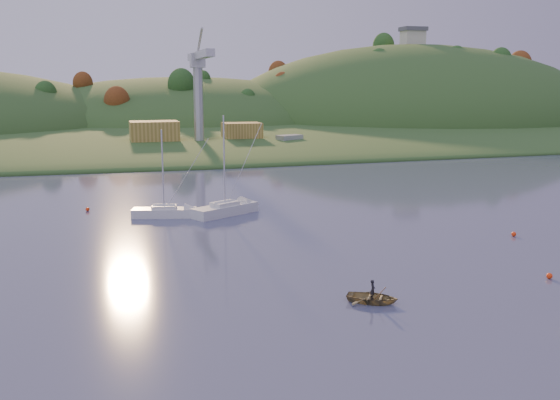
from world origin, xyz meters
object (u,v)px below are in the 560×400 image
object	(u,v)px
sailboat_near	(225,209)
canoe	(372,298)
sailboat_far	(164,211)
red_tender	(233,206)

from	to	relation	value
sailboat_near	canoe	distance (m)	34.00
sailboat_far	canoe	world-z (taller)	sailboat_far
red_tender	canoe	bearing A→B (deg)	-96.55
sailboat_far	canoe	bearing A→B (deg)	-57.40
sailboat_near	sailboat_far	distance (m)	7.37
sailboat_near	canoe	bearing A→B (deg)	-111.91
canoe	red_tender	bearing A→B (deg)	37.38
sailboat_far	red_tender	xyz separation A→B (m)	(9.11, 2.83, -0.45)
canoe	red_tender	size ratio (longest dim) A/B	1.03
sailboat_near	red_tender	bearing A→B (deg)	34.15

